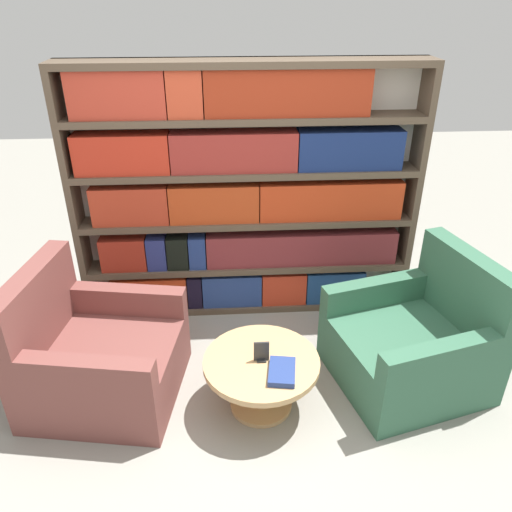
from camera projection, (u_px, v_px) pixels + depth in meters
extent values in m
plane|color=gray|center=(260.00, 440.00, 3.06)|extent=(14.00, 14.00, 0.00)
cube|color=silver|center=(246.00, 191.00, 3.99)|extent=(2.67, 0.05, 2.01)
cube|color=brown|center=(75.00, 201.00, 3.80)|extent=(0.05, 0.30, 2.01)
cube|color=brown|center=(412.00, 193.00, 3.95)|extent=(0.05, 0.30, 2.01)
cube|color=brown|center=(248.00, 301.00, 4.35)|extent=(2.57, 0.30, 0.05)
cube|color=brown|center=(247.00, 264.00, 4.17)|extent=(2.57, 0.30, 0.05)
cube|color=brown|center=(247.00, 220.00, 3.97)|extent=(2.57, 0.30, 0.05)
cube|color=brown|center=(246.00, 172.00, 3.78)|extent=(2.57, 0.30, 0.05)
cube|color=brown|center=(246.00, 118.00, 3.59)|extent=(2.57, 0.30, 0.05)
cube|color=brown|center=(245.00, 63.00, 3.41)|extent=(2.57, 0.30, 0.05)
cube|color=#C13C1A|center=(150.00, 290.00, 4.20)|extent=(0.62, 0.20, 0.29)
cube|color=black|center=(195.00, 288.00, 4.22)|extent=(0.12, 0.20, 0.29)
cube|color=navy|center=(232.00, 287.00, 4.24)|extent=(0.49, 0.20, 0.29)
cube|color=#B8341E|center=(283.00, 285.00, 4.26)|extent=(0.37, 0.20, 0.29)
cube|color=navy|center=(334.00, 283.00, 4.29)|extent=(0.49, 0.20, 0.29)
cube|color=#A22B1B|center=(124.00, 252.00, 4.01)|extent=(0.36, 0.20, 0.27)
cube|color=navy|center=(157.00, 251.00, 4.03)|extent=(0.15, 0.20, 0.27)
cube|color=black|center=(178.00, 250.00, 4.04)|extent=(0.17, 0.20, 0.27)
cube|color=navy|center=(198.00, 250.00, 4.05)|extent=(0.13, 0.20, 0.27)
cube|color=maroon|center=(301.00, 246.00, 4.09)|extent=(1.55, 0.20, 0.27)
cube|color=#B13720|center=(131.00, 204.00, 3.82)|extent=(0.58, 0.20, 0.30)
cube|color=#B53E1A|center=(214.00, 202.00, 3.85)|extent=(0.68, 0.20, 0.30)
cube|color=#BF3919|center=(330.00, 199.00, 3.91)|extent=(1.11, 0.20, 0.30)
cube|color=red|center=(122.00, 153.00, 3.63)|extent=(0.69, 0.20, 0.29)
cube|color=maroon|center=(234.00, 151.00, 3.67)|extent=(0.93, 0.20, 0.29)
cube|color=navy|center=(349.00, 149.00, 3.72)|extent=(0.78, 0.20, 0.29)
cube|color=#B43826|center=(118.00, 94.00, 3.43)|extent=(0.66, 0.20, 0.32)
cube|color=#C04127|center=(185.00, 93.00, 3.45)|extent=(0.24, 0.20, 0.32)
cube|color=maroon|center=(287.00, 92.00, 3.49)|extent=(1.16, 0.20, 0.32)
cube|color=brown|center=(107.00, 368.00, 3.34)|extent=(1.07, 1.02, 0.40)
cube|color=brown|center=(36.00, 308.00, 3.15)|extent=(0.28, 0.89, 0.52)
cube|color=brown|center=(87.00, 374.00, 2.85)|extent=(0.80, 0.25, 0.20)
cube|color=brown|center=(130.00, 300.00, 3.52)|extent=(0.80, 0.25, 0.20)
cube|color=#336047|center=(406.00, 355.00, 3.45)|extent=(1.13, 1.09, 0.40)
cube|color=#336047|center=(467.00, 290.00, 3.34)|extent=(0.36, 0.89, 0.52)
cube|color=#336047|center=(374.00, 292.00, 3.60)|extent=(0.80, 0.32, 0.20)
cube|color=#336047|center=(440.00, 358.00, 2.97)|extent=(0.80, 0.32, 0.20)
cylinder|color=tan|center=(261.00, 385.00, 3.23)|extent=(0.13, 0.13, 0.34)
cylinder|color=tan|center=(261.00, 403.00, 3.31)|extent=(0.41, 0.41, 0.03)
cylinder|color=tan|center=(261.00, 362.00, 3.14)|extent=(0.74, 0.74, 0.04)
cube|color=black|center=(261.00, 359.00, 3.13)|extent=(0.06, 0.06, 0.01)
cube|color=#2D2D2D|center=(261.00, 351.00, 3.10)|extent=(0.10, 0.01, 0.14)
cube|color=navy|center=(282.00, 372.00, 3.01)|extent=(0.19, 0.26, 0.04)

